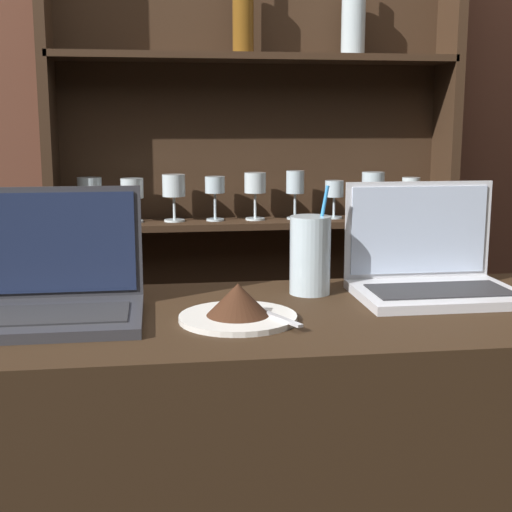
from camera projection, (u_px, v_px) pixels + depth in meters
The scene contains 6 objects.
back_wall at pixel (250, 138), 2.28m from camera, with size 7.00×0.06×2.70m.
back_shelf at pixel (254, 239), 2.26m from camera, with size 1.24×0.18×1.98m.
laptop_near at pixel (52, 291), 1.26m from camera, with size 0.31×0.24×0.23m.
laptop_far at pixel (430, 271), 1.43m from camera, with size 0.32×0.23×0.22m.
cake_plate at pixel (238, 306), 1.24m from camera, with size 0.21×0.21×0.07m.
water_glass at pixel (310, 255), 1.43m from camera, with size 0.08×0.08×0.22m.
Camera 1 is at (-0.30, -0.98, 1.40)m, focal length 50.00 mm.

